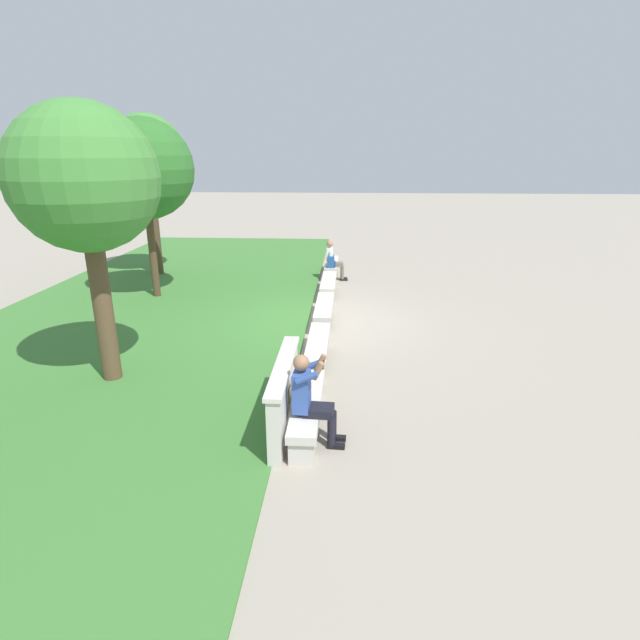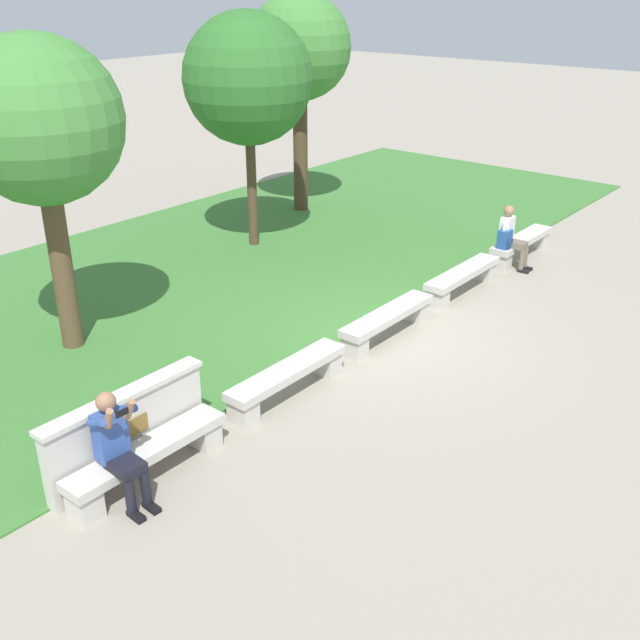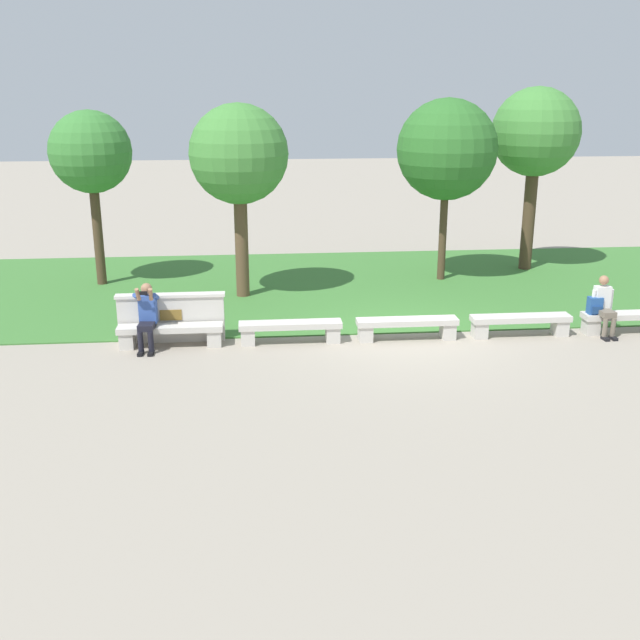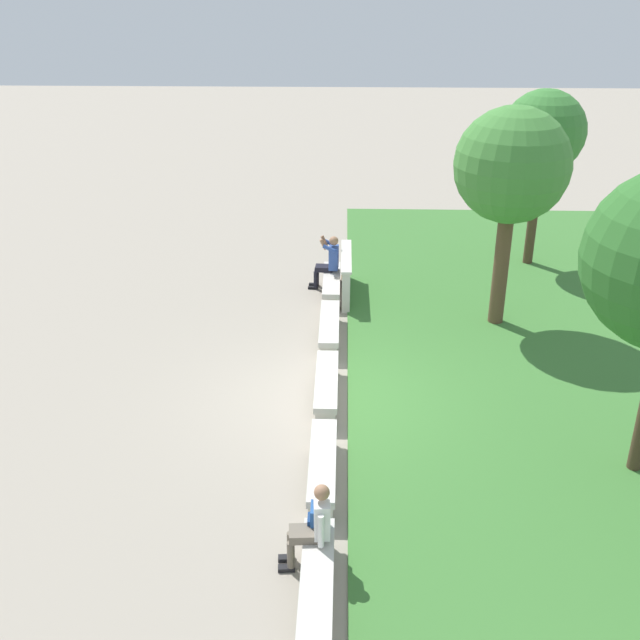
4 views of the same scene
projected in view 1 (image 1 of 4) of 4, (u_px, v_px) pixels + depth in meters
The scene contains 14 objects.
ground_plane at pixel (324, 322), 11.99m from camera, with size 80.00×80.00×0.00m, color gray.
grass_strip at pixel (146, 318), 12.23m from camera, with size 23.73×8.00×0.03m, color #3D7533.
bench_main at pixel (307, 408), 7.33m from camera, with size 2.09×0.40×0.45m.
bench_near at pixel (318, 347), 9.61m from camera, with size 2.09×0.40×0.45m.
bench_mid at pixel (324, 310), 11.89m from camera, with size 2.09×0.40×0.45m.
bench_far at pixel (328, 284), 14.17m from camera, with size 2.09×0.40×0.45m.
bench_end at pixel (332, 266), 16.45m from camera, with size 2.09×0.40×0.45m.
backrest_wall_with_plaque at pixel (284, 394), 7.28m from camera, with size 2.20×0.24×1.01m.
person_photographer at pixel (310, 395), 6.79m from camera, with size 0.49×0.74×1.32m.
person_distant at pixel (333, 259), 15.70m from camera, with size 0.48×0.69×1.26m.
backpack at pixel (331, 262), 15.55m from camera, with size 0.28×0.24×0.43m.
tree_left_background at pixel (146, 156), 15.47m from camera, with size 2.39×2.39×5.03m.
tree_right_background at pixel (85, 181), 7.88m from camera, with size 2.35×2.35×4.67m.
tree_far_back at pixel (144, 169), 12.98m from camera, with size 2.59×2.59×4.75m.
Camera 1 is at (-11.33, -0.57, 3.88)m, focal length 28.00 mm.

